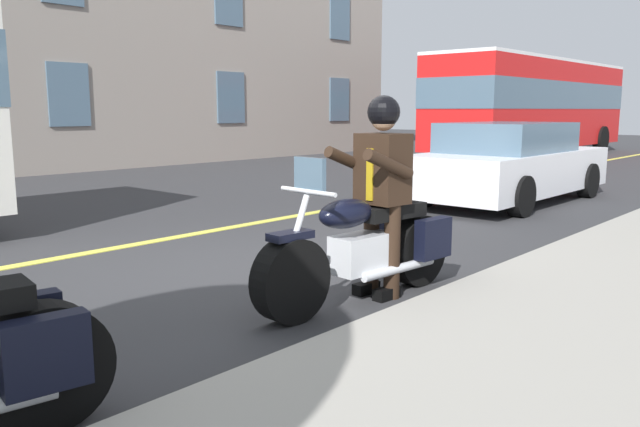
{
  "coord_description": "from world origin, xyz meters",
  "views": [
    {
      "loc": [
        4.15,
        4.66,
        1.62
      ],
      "look_at": [
        0.21,
        1.14,
        0.75
      ],
      "focal_mm": 35.46,
      "sensor_mm": 36.0,
      "label": 1
    }
  ],
  "objects_px": {
    "rider_main": "(381,179)",
    "bus_far": "(534,102)",
    "car_silver": "(510,163)",
    "motorcycle_main": "(366,248)"
  },
  "relations": [
    {
      "from": "motorcycle_main",
      "to": "car_silver",
      "type": "xyz_separation_m",
      "value": [
        -6.34,
        -1.69,
        0.24
      ]
    },
    {
      "from": "rider_main",
      "to": "car_silver",
      "type": "distance_m",
      "value": 6.39
    },
    {
      "from": "rider_main",
      "to": "car_silver",
      "type": "relative_size",
      "value": 0.38
    },
    {
      "from": "motorcycle_main",
      "to": "car_silver",
      "type": "height_order",
      "value": "car_silver"
    },
    {
      "from": "rider_main",
      "to": "car_silver",
      "type": "height_order",
      "value": "rider_main"
    },
    {
      "from": "rider_main",
      "to": "bus_far",
      "type": "bearing_deg",
      "value": -160.49
    },
    {
      "from": "rider_main",
      "to": "bus_far",
      "type": "xyz_separation_m",
      "value": [
        -17.35,
        -6.15,
        0.84
      ]
    },
    {
      "from": "car_silver",
      "to": "rider_main",
      "type": "bearing_deg",
      "value": 15.49
    },
    {
      "from": "bus_far",
      "to": "car_silver",
      "type": "height_order",
      "value": "bus_far"
    },
    {
      "from": "motorcycle_main",
      "to": "car_silver",
      "type": "distance_m",
      "value": 6.57
    }
  ]
}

